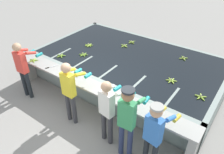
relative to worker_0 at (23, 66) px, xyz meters
name	(u,v)px	position (x,y,z in m)	size (l,w,h in m)	color
ground_plane	(87,116)	(1.93, 0.31, -1.02)	(80.00, 80.00, 0.00)	gray
wash_tank	(129,69)	(1.93, 2.35, -0.57)	(5.46, 3.22, 0.90)	gray
work_ledge	(91,92)	(1.93, 0.53, -0.36)	(5.46, 0.45, 0.90)	#9E9E99
worker_0	(23,66)	(0.00, 0.00, 0.00)	(0.43, 0.72, 1.69)	#1E2328
worker_1	(70,88)	(1.75, 0.03, 0.00)	(0.41, 0.71, 1.68)	#38383D
worker_2	(108,107)	(2.84, 0.04, -0.04)	(0.47, 0.73, 1.64)	#38383D
worker_3	(127,117)	(3.38, -0.06, 0.07)	(0.44, 0.74, 1.77)	navy
worker_4	(154,132)	(3.94, -0.03, -0.01)	(0.47, 0.74, 1.65)	#1E2328
banana_bunch_floating_0	(171,81)	(3.48, 1.84, -0.11)	(0.27, 0.28, 0.08)	#9EC642
banana_bunch_floating_1	(132,42)	(1.47, 3.20, -0.11)	(0.28, 0.28, 0.08)	#9EC642
banana_bunch_floating_2	(124,46)	(1.42, 2.82, -0.11)	(0.28, 0.28, 0.08)	#9EC642
banana_bunch_floating_3	(61,56)	(0.26, 1.12, -0.11)	(0.27, 0.28, 0.08)	#75A333
banana_bunch_floating_4	(183,58)	(3.30, 3.15, -0.11)	(0.23, 0.23, 0.08)	#9EC642
banana_bunch_floating_5	(201,97)	(4.28, 1.62, -0.11)	(0.26, 0.28, 0.08)	#93BC3D
banana_bunch_floating_6	(89,45)	(0.45, 2.17, -0.11)	(0.28, 0.28, 0.08)	#9EC642
banana_bunch_floating_7	(83,55)	(0.76, 1.58, -0.11)	(0.26, 0.28, 0.08)	#75A333
banana_bunch_ledge_0	(33,60)	(-0.17, 0.45, -0.10)	(0.27, 0.28, 0.08)	#8CB738
banana_bunch_ledge_1	(75,75)	(1.33, 0.61, -0.10)	(0.28, 0.28, 0.08)	#93BC3D
knife_0	(50,67)	(0.50, 0.49, -0.11)	(0.16, 0.34, 0.02)	silver
knife_1	(132,102)	(3.12, 0.55, -0.11)	(0.30, 0.24, 0.02)	silver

